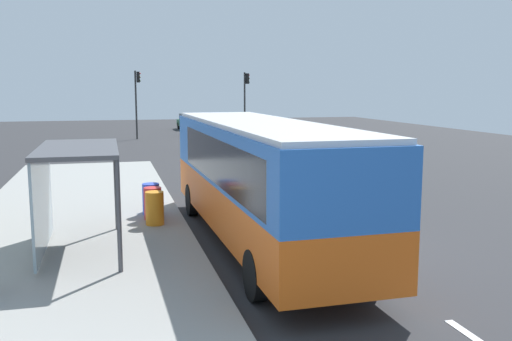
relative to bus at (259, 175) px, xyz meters
name	(u,v)px	position (x,y,z in m)	size (l,w,h in m)	color
ground_plane	(222,171)	(1.71, 13.37, -1.86)	(56.00, 92.00, 0.04)	#2D2D30
sidewalk_platform	(73,240)	(-4.69, 1.37, -1.75)	(6.20, 30.00, 0.18)	#999993
lane_stripe_seg_1	(354,257)	(1.96, -1.63, -1.84)	(0.16, 2.20, 0.01)	silver
lane_stripe_seg_2	(290,213)	(1.96, 3.37, -1.84)	(0.16, 2.20, 0.01)	silver
lane_stripe_seg_3	(252,187)	(1.96, 8.37, -1.84)	(0.16, 2.20, 0.01)	silver
lane_stripe_seg_4	(227,170)	(1.96, 13.37, -1.84)	(0.16, 2.20, 0.01)	silver
lane_stripe_seg_5	(210,158)	(1.96, 18.37, -1.84)	(0.16, 2.20, 0.01)	silver
lane_stripe_seg_6	(196,149)	(1.96, 23.37, -1.84)	(0.16, 2.20, 0.01)	silver
lane_stripe_seg_7	(186,142)	(1.96, 28.37, -1.84)	(0.16, 2.20, 0.01)	silver
bus	(259,175)	(0.00, 0.00, 0.00)	(2.68, 11.05, 3.21)	orange
white_van	(229,130)	(3.91, 22.18, -0.50)	(2.08, 5.23, 2.30)	white
sedan_near	(203,127)	(4.01, 33.23, -1.05)	(1.94, 4.45, 1.52)	#195933
sedan_far	(190,121)	(4.01, 40.87, -1.05)	(2.06, 4.50, 1.52)	#195933
recycling_bin_orange	(155,208)	(-2.49, 2.15, -1.19)	(0.52, 0.52, 0.95)	orange
recycling_bin_red	(153,203)	(-2.49, 2.85, -1.19)	(0.52, 0.52, 0.95)	red
recycling_bin_blue	(151,199)	(-2.49, 3.55, -1.19)	(0.52, 0.52, 0.95)	blue
traffic_light_near_side	(246,95)	(7.21, 30.93, 1.64)	(0.49, 0.28, 5.27)	#2D2D2D
traffic_light_far_side	(137,94)	(-1.39, 31.73, 1.70)	(0.49, 0.28, 5.36)	#2D2D2D
bus_shelter	(65,172)	(-4.70, 0.01, 0.25)	(1.80, 4.00, 2.50)	#4C4C51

